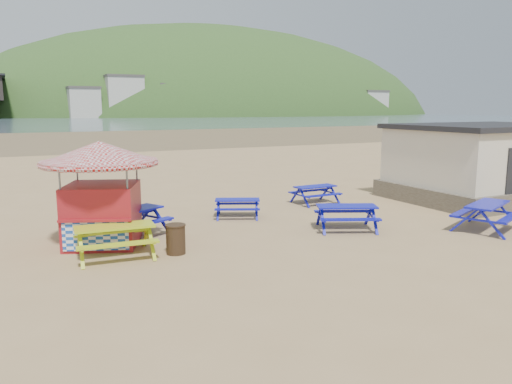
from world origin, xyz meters
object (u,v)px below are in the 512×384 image
litter_bin (176,239)px  picnic_table_blue_a (131,223)px  picnic_table_yellow (115,241)px  ice_cream_kiosk (101,180)px  picnic_table_blue_b (237,208)px  amenity_block (485,162)px

litter_bin → picnic_table_blue_a: bearing=106.3°
picnic_table_yellow → litter_bin: picnic_table_yellow is taller
picnic_table_yellow → ice_cream_kiosk: ice_cream_kiosk is taller
picnic_table_blue_b → litter_bin: litter_bin is taller
ice_cream_kiosk → amenity_block: 15.82m
litter_bin → picnic_table_blue_b: bearing=45.0°
picnic_table_blue_a → picnic_table_blue_b: bearing=-13.3°
ice_cream_kiosk → amenity_block: size_ratio=0.58×
picnic_table_blue_b → ice_cream_kiosk: (-4.86, -1.48, 1.52)m
litter_bin → amenity_block: size_ratio=0.11×
picnic_table_blue_b → amenity_block: amenity_block is taller
picnic_table_blue_b → picnic_table_yellow: (-4.81, -2.88, 0.09)m
picnic_table_blue_b → amenity_block: (10.96, -1.29, 1.24)m
litter_bin → amenity_block: (14.28, 2.04, 1.16)m
picnic_table_blue_b → ice_cream_kiosk: size_ratio=0.46×
picnic_table_yellow → litter_bin: 1.55m
picnic_table_yellow → amenity_block: 15.89m
picnic_table_yellow → amenity_block: size_ratio=0.28×
ice_cream_kiosk → litter_bin: 2.80m
amenity_block → picnic_table_blue_b: bearing=173.3°
picnic_table_blue_a → picnic_table_blue_b: 4.12m
litter_bin → amenity_block: 14.47m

